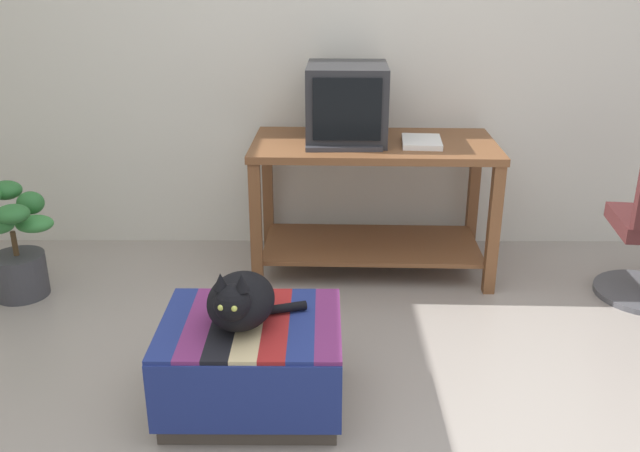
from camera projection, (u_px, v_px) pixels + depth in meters
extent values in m
plane|color=#9E9389|center=(321.00, 450.00, 2.50)|extent=(14.00, 14.00, 0.00)
cube|color=silver|center=(323.00, 30.00, 3.93)|extent=(8.00, 0.10, 2.60)
cube|color=brown|center=(256.00, 228.00, 3.60)|extent=(0.06, 0.06, 0.71)
cube|color=brown|center=(494.00, 231.00, 3.56)|extent=(0.06, 0.06, 0.71)
cube|color=brown|center=(473.00, 194.00, 4.11)|extent=(0.06, 0.06, 0.71)
cube|color=brown|center=(268.00, 192.00, 4.15)|extent=(0.06, 0.06, 0.71)
cube|color=brown|center=(371.00, 245.00, 3.93)|extent=(1.24, 0.61, 0.02)
cube|color=brown|center=(374.00, 145.00, 3.72)|extent=(1.34, 0.71, 0.04)
cube|color=#28282B|center=(346.00, 138.00, 3.75)|extent=(0.31, 0.33, 0.02)
cube|color=#28282B|center=(347.00, 103.00, 3.68)|extent=(0.44, 0.46, 0.41)
cube|color=black|center=(347.00, 110.00, 3.45)|extent=(0.35, 0.02, 0.32)
cube|color=#333338|center=(343.00, 146.00, 3.57)|extent=(0.40, 0.16, 0.02)
cube|color=white|center=(422.00, 142.00, 3.65)|extent=(0.23, 0.29, 0.03)
cube|color=#4C4238|center=(252.00, 365.00, 2.70)|extent=(0.66, 0.53, 0.36)
cube|color=navy|center=(244.00, 401.00, 2.42)|extent=(0.70, 0.01, 0.29)
cube|color=navy|center=(173.00, 323.00, 2.63)|extent=(0.10, 0.57, 0.02)
cube|color=#7A2D6B|center=(199.00, 323.00, 2.63)|extent=(0.10, 0.57, 0.02)
cube|color=black|center=(225.00, 323.00, 2.63)|extent=(0.10, 0.57, 0.02)
cube|color=beige|center=(251.00, 323.00, 2.63)|extent=(0.10, 0.57, 0.02)
cube|color=#AD2323|center=(276.00, 323.00, 2.63)|extent=(0.10, 0.57, 0.02)
cube|color=navy|center=(302.00, 324.00, 2.63)|extent=(0.10, 0.57, 0.02)
cube|color=#7A2D6B|center=(328.00, 324.00, 2.63)|extent=(0.10, 0.57, 0.02)
ellipsoid|color=black|center=(241.00, 301.00, 2.58)|extent=(0.29, 0.36, 0.20)
sphere|color=black|center=(232.00, 303.00, 2.44)|extent=(0.14, 0.14, 0.14)
cylinder|color=black|center=(274.00, 310.00, 2.67)|extent=(0.26, 0.11, 0.04)
cone|color=black|center=(221.00, 281.00, 2.42)|extent=(0.06, 0.06, 0.06)
cone|color=black|center=(241.00, 282.00, 2.41)|extent=(0.06, 0.06, 0.06)
sphere|color=#C6D151|center=(221.00, 308.00, 2.39)|extent=(0.02, 0.02, 0.02)
sphere|color=#C6D151|center=(234.00, 309.00, 2.38)|extent=(0.02, 0.02, 0.02)
cylinder|color=#3D3D42|center=(20.00, 275.00, 3.61)|extent=(0.28, 0.28, 0.23)
cylinder|color=brown|center=(15.00, 243.00, 3.55)|extent=(0.03, 0.03, 0.13)
ellipsoid|color=#38843D|center=(35.00, 224.00, 3.49)|extent=(0.19, 0.15, 0.08)
ellipsoid|color=#2D7033|center=(31.00, 203.00, 3.55)|extent=(0.14, 0.13, 0.12)
ellipsoid|color=#2D7033|center=(6.00, 190.00, 3.57)|extent=(0.17, 0.15, 0.10)
ellipsoid|color=#2D7033|center=(12.00, 214.00, 3.35)|extent=(0.17, 0.16, 0.09)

